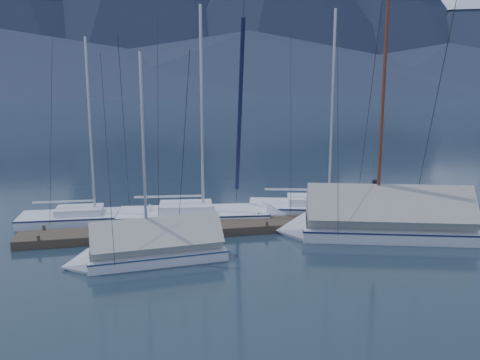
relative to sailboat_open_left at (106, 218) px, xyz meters
name	(u,v)px	position (x,y,z in m)	size (l,w,h in m)	color
ground	(251,245)	(5.63, -4.68, -0.16)	(1000.00, 1000.00, 0.00)	black
mountain_range	(133,7)	(9.76, 365.76, 58.50)	(877.00, 584.00, 150.50)	#475675
dock	(240,228)	(5.63, -2.68, -0.05)	(18.00, 1.50, 0.54)	#382D23
mooring_posts	(229,223)	(5.13, -2.68, 0.19)	(15.12, 1.52, 0.35)	#382D23
sailboat_open_left	(106,218)	(0.00, 0.00, 0.00)	(6.86, 2.91, 8.94)	silver
sailboat_open_mid	(215,217)	(4.88, -0.88, 0.03)	(8.09, 3.47, 10.41)	white
sailboat_open_right	(340,210)	(10.94, -1.04, 0.03)	(8.18, 4.25, 10.42)	white
sailboat_covered_near	(372,224)	(10.76, -4.64, 0.36)	(8.41, 4.73, 10.47)	silver
sailboat_covered_far	(144,251)	(1.49, -5.65, 0.23)	(5.80, 2.42, 7.96)	silver
person	(375,196)	(12.09, -2.23, 0.95)	(0.56, 0.37, 1.53)	black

